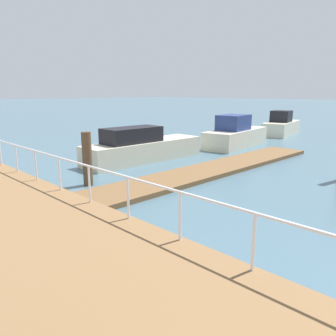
% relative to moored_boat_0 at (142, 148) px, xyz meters
% --- Properties ---
extents(ground_plane, '(300.00, 300.00, 0.00)m').
position_rel_moored_boat_0_xyz_m(ground_plane, '(-2.95, 4.94, -0.69)').
color(ground_plane, '#476675').
extents(floating_dock, '(14.30, 2.00, 0.18)m').
position_rel_moored_boat_0_xyz_m(floating_dock, '(0.70, -3.98, -0.60)').
color(floating_dock, brown).
rests_on(floating_dock, ground_plane).
extents(boardwalk_railing, '(0.06, 24.34, 1.08)m').
position_rel_moored_boat_0_xyz_m(boardwalk_railing, '(-6.10, -8.36, 0.56)').
color(boardwalk_railing, white).
rests_on(boardwalk_railing, boardwalk).
extents(dock_piling_1, '(0.36, 0.36, 2.02)m').
position_rel_moored_boat_0_xyz_m(dock_piling_1, '(-4.41, -2.04, 0.32)').
color(dock_piling_1, brown).
rests_on(dock_piling_1, ground_plane).
extents(moored_boat_0, '(6.72, 1.75, 1.76)m').
position_rel_moored_boat_0_xyz_m(moored_boat_0, '(0.00, 0.00, 0.00)').
color(moored_boat_0, beige).
rests_on(moored_boat_0, ground_plane).
extents(moored_boat_2, '(5.88, 2.68, 2.04)m').
position_rel_moored_boat_0_xyz_m(moored_boat_2, '(7.33, -0.67, 0.07)').
color(moored_boat_2, beige).
rests_on(moored_boat_2, ground_plane).
extents(moored_boat_4, '(5.32, 2.77, 1.97)m').
position_rel_moored_boat_0_xyz_m(moored_boat_4, '(15.06, 0.09, 0.02)').
color(moored_boat_4, beige).
rests_on(moored_boat_4, ground_plane).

